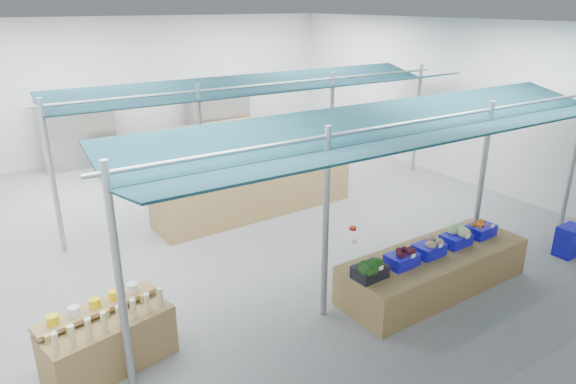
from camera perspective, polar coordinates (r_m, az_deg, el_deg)
name	(u,v)px	position (r m, az deg, el deg)	size (l,w,h in m)	color
floor	(255,216)	(11.75, -3.70, -2.65)	(13.00, 13.00, 0.00)	slate
hall	(222,91)	(12.25, -7.31, 11.10)	(13.00, 13.00, 13.00)	silver
pole_grid	(330,152)	(10.14, 4.64, 4.42)	(10.00, 4.60, 3.00)	gray
awnings	(331,103)	(9.91, 4.79, 9.81)	(9.50, 7.08, 0.30)	black
back_shelving_left	(78,134)	(16.13, -22.31, 6.01)	(2.00, 0.50, 2.00)	#B23F33
back_shelving_right	(219,116)	(17.45, -7.64, 8.34)	(2.00, 0.50, 2.00)	#B23F33
bottle_shelf	(107,339)	(7.44, -19.42, -15.19)	(1.75, 1.31, 1.01)	olive
veg_counter	(434,270)	(9.09, 15.93, -8.34)	(3.47, 1.16, 0.68)	olive
fruit_counter	(255,191)	(11.79, -3.64, 0.06)	(4.69, 1.12, 1.00)	olive
far_counter	(188,145)	(16.04, -11.06, 5.16)	(5.30, 1.06, 0.95)	olive
crate_stack	(569,241)	(11.22, 28.76, -4.78)	(0.50, 0.35, 0.60)	#1110B8
vendor_left	(187,170)	(12.12, -11.20, 2.45)	(0.68, 0.45, 1.87)	#1D79BC
vendor_right	(255,158)	(12.84, -3.73, 3.82)	(0.91, 0.71, 1.87)	#A13013
crate_broccoli	(370,268)	(7.87, 9.11, -8.37)	(0.52, 0.42, 0.35)	black
crate_beets	(402,258)	(8.32, 12.54, -7.17)	(0.52, 0.42, 0.29)	#1110B8
crate_celeriac	(429,247)	(8.74, 15.41, -5.94)	(0.52, 0.42, 0.31)	#1110B8
crate_cabbage	(456,236)	(9.22, 18.18, -4.72)	(0.52, 0.42, 0.35)	#1110B8
crate_carrots	(481,230)	(9.75, 20.62, -3.94)	(0.52, 0.42, 0.29)	#1110B8
sparrow	(368,269)	(7.66, 8.90, -8.46)	(0.12, 0.09, 0.11)	brown
pole_ribbon	(353,230)	(8.50, 7.22, -4.16)	(0.12, 0.12, 0.28)	#AD140B
apple_heap_yellow	(213,174)	(10.97, -8.39, 2.01)	(1.95, 0.86, 0.27)	#997247
apple_heap_red	(292,158)	(11.98, 0.45, 3.81)	(1.55, 0.83, 0.27)	#997247
pineapple	(331,149)	(12.66, 4.79, 4.73)	(0.14, 0.14, 0.39)	#8C6019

